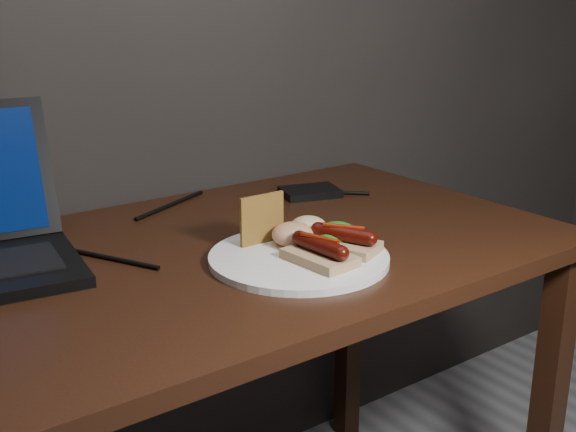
{
  "coord_description": "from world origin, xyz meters",
  "views": [
    {
      "loc": [
        -0.5,
        0.38,
        1.18
      ],
      "look_at": [
        0.17,
        1.29,
        0.82
      ],
      "focal_mm": 45.0,
      "sensor_mm": 36.0,
      "label": 1
    }
  ],
  "objects": [
    {
      "name": "desk",
      "position": [
        0.0,
        1.38,
        0.66
      ],
      "size": [
        1.4,
        0.7,
        0.75
      ],
      "color": "black",
      "rests_on": "ground"
    },
    {
      "name": "hard_drive",
      "position": [
        0.42,
        1.56,
        0.76
      ],
      "size": [
        0.14,
        0.12,
        0.02
      ],
      "primitive_type": "cube",
      "rotation": [
        0.0,
        0.0,
        -0.29
      ],
      "color": "black",
      "rests_on": "desk"
    },
    {
      "name": "desk_cables",
      "position": [
        0.01,
        1.54,
        0.75
      ],
      "size": [
        0.93,
        0.36,
        0.01
      ],
      "color": "black",
      "rests_on": "desk"
    },
    {
      "name": "plate",
      "position": [
        0.17,
        1.26,
        0.76
      ],
      "size": [
        0.35,
        0.35,
        0.01
      ],
      "primitive_type": "cylinder",
      "rotation": [
        0.0,
        0.0,
        0.22
      ],
      "color": "white",
      "rests_on": "desk"
    },
    {
      "name": "bread_sausage_center",
      "position": [
        0.17,
        1.21,
        0.78
      ],
      "size": [
        0.08,
        0.12,
        0.04
      ],
      "color": "tan",
      "rests_on": "plate"
    },
    {
      "name": "bread_sausage_right",
      "position": [
        0.24,
        1.23,
        0.78
      ],
      "size": [
        0.11,
        0.13,
        0.04
      ],
      "color": "tan",
      "rests_on": "plate"
    },
    {
      "name": "crispbread",
      "position": [
        0.15,
        1.34,
        0.8
      ],
      "size": [
        0.09,
        0.01,
        0.08
      ],
      "primitive_type": "cube",
      "color": "#AD802F",
      "rests_on": "plate"
    },
    {
      "name": "salad_greens",
      "position": [
        0.25,
        1.26,
        0.78
      ],
      "size": [
        0.07,
        0.07,
        0.04
      ],
      "primitive_type": "ellipsoid",
      "color": "#185C12",
      "rests_on": "plate"
    },
    {
      "name": "salsa_mound",
      "position": [
        0.18,
        1.3,
        0.78
      ],
      "size": [
        0.07,
        0.07,
        0.04
      ],
      "primitive_type": "ellipsoid",
      "color": "#A02410",
      "rests_on": "plate"
    },
    {
      "name": "coleslaw_mound",
      "position": [
        0.23,
        1.32,
        0.78
      ],
      "size": [
        0.06,
        0.06,
        0.04
      ],
      "primitive_type": "ellipsoid",
      "color": "beige",
      "rests_on": "plate"
    }
  ]
}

